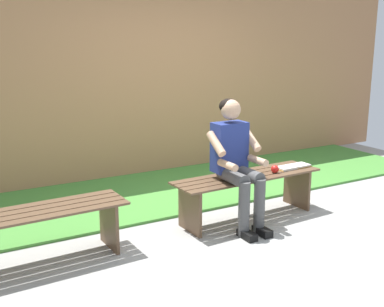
{
  "coord_description": "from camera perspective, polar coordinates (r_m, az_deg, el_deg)",
  "views": [
    {
      "loc": [
        2.85,
        3.84,
        1.84
      ],
      "look_at": [
        0.75,
        0.15,
        0.82
      ],
      "focal_mm": 44.48,
      "sensor_mm": 36.0,
      "label": 1
    }
  ],
  "objects": [
    {
      "name": "ground_plane",
      "position": [
        3.83,
        2.15,
        -15.59
      ],
      "size": [
        10.0,
        7.0,
        0.04
      ],
      "primitive_type": "cube",
      "color": "#9E9E99"
    },
    {
      "name": "grass_strip",
      "position": [
        5.96,
        -10.84,
        -4.62
      ],
      "size": [
        9.0,
        2.35,
        0.03
      ],
      "primitive_type": "cube",
      "color": "#478C38",
      "rests_on": "ground"
    },
    {
      "name": "bench_near",
      "position": [
        5.01,
        6.67,
        -3.86
      ],
      "size": [
        1.67,
        0.5,
        0.47
      ],
      "rotation": [
        0.0,
        0.0,
        0.04
      ],
      "color": "brown",
      "rests_on": "ground"
    },
    {
      "name": "book_open",
      "position": [
        5.34,
        12.02,
        -1.56
      ],
      "size": [
        0.42,
        0.17,
        0.02
      ],
      "rotation": [
        0.0,
        0.0,
        0.04
      ],
      "color": "white",
      "rests_on": "bench_near"
    },
    {
      "name": "bench_far",
      "position": [
        4.18,
        -18.16,
        -8.11
      ],
      "size": [
        1.52,
        0.5,
        0.47
      ],
      "rotation": [
        0.0,
        0.0,
        0.04
      ],
      "color": "brown",
      "rests_on": "ground"
    },
    {
      "name": "brick_wall",
      "position": [
        6.51,
        -8.42,
        8.54
      ],
      "size": [
        9.5,
        0.24,
        2.59
      ],
      "primitive_type": "cube",
      "color": "#B27A51",
      "rests_on": "ground"
    },
    {
      "name": "apple",
      "position": [
        5.08,
        9.91,
        -1.84
      ],
      "size": [
        0.08,
        0.08,
        0.08
      ],
      "primitive_type": "sphere",
      "color": "red",
      "rests_on": "bench_near"
    },
    {
      "name": "person_seated",
      "position": [
        4.71,
        5.32,
        -0.52
      ],
      "size": [
        0.5,
        0.69,
        1.28
      ],
      "color": "navy",
      "rests_on": "ground"
    }
  ]
}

